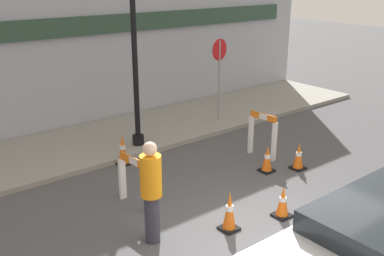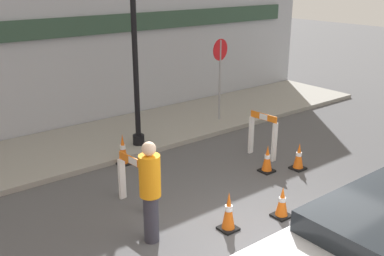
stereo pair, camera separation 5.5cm
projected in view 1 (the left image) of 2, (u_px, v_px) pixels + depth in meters
The scene contains 12 objects.
ground_plane at pixel (273, 251), 7.06m from camera, with size 60.00×60.00×0.00m, color #4C4C4F.
sidewalk_slab at pixel (97, 142), 11.42m from camera, with size 18.00×2.85×0.12m.
storefront_facade at pixel (63, 29), 11.65m from camera, with size 18.00×0.22×5.50m.
stop_sign at pixel (219, 66), 12.52m from camera, with size 0.60×0.11×2.31m.
barricade_0 at pixel (262, 134), 10.49m from camera, with size 0.20×0.75×1.07m.
barricade_1 at pixel (134, 180), 8.27m from camera, with size 0.21×0.85×0.97m.
traffic_cone_0 at pixel (283, 202), 7.97m from camera, with size 0.30×0.30×0.59m.
traffic_cone_1 at pixel (267, 159), 9.78m from camera, with size 0.30×0.30×0.61m.
traffic_cone_2 at pixel (123, 150), 10.12m from camera, with size 0.30×0.30×0.73m.
traffic_cone_3 at pixel (299, 156), 9.92m from camera, with size 0.30×0.30×0.62m.
traffic_cone_4 at pixel (229, 211), 7.54m from camera, with size 0.30×0.30×0.71m.
person_worker at pixel (151, 189), 7.03m from camera, with size 0.47×0.47×1.72m.
Camera 1 is at (-4.76, -3.93, 4.15)m, focal length 42.00 mm.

